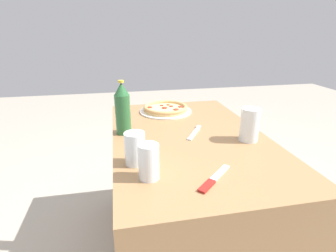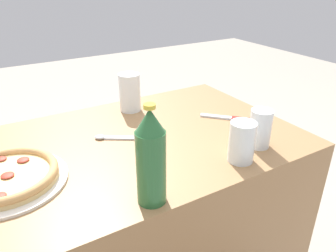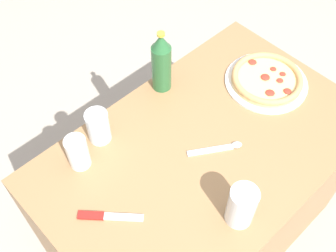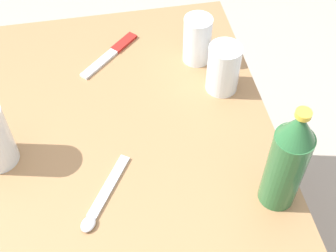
{
  "view_description": "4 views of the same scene",
  "coord_description": "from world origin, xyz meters",
  "px_view_note": "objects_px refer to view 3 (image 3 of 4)",
  "views": [
    {
      "loc": [
        1.09,
        -0.32,
        1.18
      ],
      "look_at": [
        0.08,
        -0.12,
        0.8
      ],
      "focal_mm": 28.0,
      "sensor_mm": 36.0,
      "label": 1
    },
    {
      "loc": [
        -0.37,
        -0.86,
        1.22
      ],
      "look_at": [
        0.1,
        -0.07,
        0.77
      ],
      "focal_mm": 35.0,
      "sensor_mm": 36.0,
      "label": 2
    },
    {
      "loc": [
        0.62,
        0.48,
        1.86
      ],
      "look_at": [
        0.05,
        -0.12,
        0.76
      ],
      "focal_mm": 45.0,
      "sensor_mm": 36.0,
      "label": 3
    },
    {
      "loc": [
        -0.51,
        -0.0,
        1.51
      ],
      "look_at": [
        0.09,
        -0.12,
        0.77
      ],
      "focal_mm": 50.0,
      "sensor_mm": 36.0,
      "label": 4
    }
  ],
  "objects_px": {
    "glass_iced_tea": "(99,128)",
    "glass_lemonade": "(241,207)",
    "beer_bottle": "(161,62)",
    "pizza_margherita": "(267,79)",
    "glass_cola": "(78,153)",
    "spoon": "(221,148)",
    "knife": "(107,216)"
  },
  "relations": [
    {
      "from": "beer_bottle",
      "to": "pizza_margherita",
      "type": "bearing_deg",
      "value": 138.65
    },
    {
      "from": "spoon",
      "to": "beer_bottle",
      "type": "bearing_deg",
      "value": -98.19
    },
    {
      "from": "glass_cola",
      "to": "beer_bottle",
      "type": "relative_size",
      "value": 0.49
    },
    {
      "from": "pizza_margherita",
      "to": "glass_cola",
      "type": "relative_size",
      "value": 2.5
    },
    {
      "from": "knife",
      "to": "spoon",
      "type": "bearing_deg",
      "value": 171.11
    },
    {
      "from": "glass_cola",
      "to": "spoon",
      "type": "distance_m",
      "value": 0.46
    },
    {
      "from": "pizza_margherita",
      "to": "glass_iced_tea",
      "type": "relative_size",
      "value": 2.51
    },
    {
      "from": "glass_lemonade",
      "to": "pizza_margherita",
      "type": "bearing_deg",
      "value": -149.79
    },
    {
      "from": "glass_iced_tea",
      "to": "glass_lemonade",
      "type": "bearing_deg",
      "value": 102.89
    },
    {
      "from": "glass_lemonade",
      "to": "glass_iced_tea",
      "type": "xyz_separation_m",
      "value": [
        0.12,
        -0.51,
        -0.01
      ]
    },
    {
      "from": "glass_iced_tea",
      "to": "spoon",
      "type": "distance_m",
      "value": 0.4
    },
    {
      "from": "pizza_margherita",
      "to": "glass_cola",
      "type": "height_order",
      "value": "glass_cola"
    },
    {
      "from": "glass_iced_tea",
      "to": "beer_bottle",
      "type": "bearing_deg",
      "value": -174.52
    },
    {
      "from": "glass_cola",
      "to": "spoon",
      "type": "height_order",
      "value": "glass_cola"
    },
    {
      "from": "glass_cola",
      "to": "glass_iced_tea",
      "type": "bearing_deg",
      "value": -161.5
    },
    {
      "from": "glass_cola",
      "to": "glass_iced_tea",
      "type": "distance_m",
      "value": 0.11
    },
    {
      "from": "glass_lemonade",
      "to": "knife",
      "type": "distance_m",
      "value": 0.39
    },
    {
      "from": "glass_cola",
      "to": "glass_lemonade",
      "type": "relative_size",
      "value": 0.83
    },
    {
      "from": "glass_iced_tea",
      "to": "glass_cola",
      "type": "bearing_deg",
      "value": 18.5
    },
    {
      "from": "glass_lemonade",
      "to": "spoon",
      "type": "relative_size",
      "value": 0.88
    },
    {
      "from": "pizza_margherita",
      "to": "beer_bottle",
      "type": "relative_size",
      "value": 1.22
    },
    {
      "from": "glass_iced_tea",
      "to": "spoon",
      "type": "bearing_deg",
      "value": 130.15
    },
    {
      "from": "glass_iced_tea",
      "to": "spoon",
      "type": "xyz_separation_m",
      "value": [
        -0.26,
        0.31,
        -0.05
      ]
    },
    {
      "from": "beer_bottle",
      "to": "glass_cola",
      "type": "bearing_deg",
      "value": 8.97
    },
    {
      "from": "glass_cola",
      "to": "spoon",
      "type": "xyz_separation_m",
      "value": [
        -0.37,
        0.27,
        -0.05
      ]
    },
    {
      "from": "pizza_margherita",
      "to": "glass_lemonade",
      "type": "xyz_separation_m",
      "value": [
        0.48,
        0.28,
        0.05
      ]
    },
    {
      "from": "glass_iced_tea",
      "to": "beer_bottle",
      "type": "xyz_separation_m",
      "value": [
        -0.31,
        -0.03,
        0.07
      ]
    },
    {
      "from": "knife",
      "to": "spoon",
      "type": "distance_m",
      "value": 0.43
    },
    {
      "from": "glass_lemonade",
      "to": "knife",
      "type": "relative_size",
      "value": 0.93
    },
    {
      "from": "spoon",
      "to": "pizza_margherita",
      "type": "bearing_deg",
      "value": -166.43
    },
    {
      "from": "knife",
      "to": "beer_bottle",
      "type": "bearing_deg",
      "value": -150.08
    },
    {
      "from": "glass_lemonade",
      "to": "beer_bottle",
      "type": "relative_size",
      "value": 0.58
    }
  ]
}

